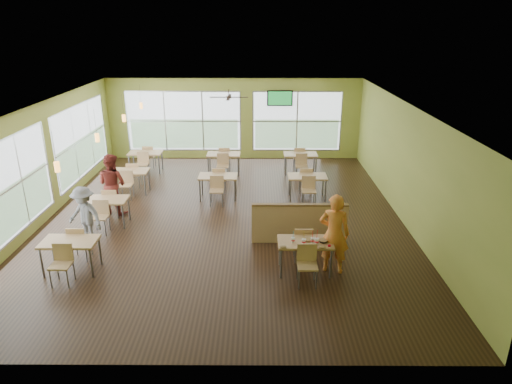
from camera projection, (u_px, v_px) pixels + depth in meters
room at (223, 164)px, 12.51m from camera, size 12.00×12.04×3.20m
window_bays at (152, 140)px, 15.44m from camera, size 9.24×10.24×2.38m
main_table at (305, 246)px, 10.04m from camera, size 1.22×1.52×0.87m
half_wall_divider at (299, 223)px, 11.43m from camera, size 2.40×0.14×1.04m
dining_tables at (195, 177)px, 14.46m from camera, size 6.92×8.72×0.87m
pendant_lights at (111, 128)px, 12.86m from camera, size 0.11×7.31×0.86m
ceiling_fan at (229, 97)px, 14.84m from camera, size 1.25×1.25×0.29m
tv_backwall at (280, 98)px, 17.72m from camera, size 1.00×0.07×0.60m
man_plaid at (334, 234)px, 9.96m from camera, size 0.76×0.59×1.84m
patron_maroon at (112, 184)px, 13.08m from camera, size 1.06×0.96×1.78m
patron_grey at (85, 216)px, 11.29m from camera, size 1.12×0.90×1.51m
cup_blue at (293, 240)px, 9.91m from camera, size 0.08×0.08×0.30m
cup_yellow at (304, 241)px, 9.83m from camera, size 0.10×0.10×0.34m
cup_red_near at (312, 240)px, 9.89m from camera, size 0.09×0.09×0.33m
cup_red_far at (317, 241)px, 9.83m from camera, size 0.11×0.11×0.38m
food_basket at (323, 241)px, 9.96m from camera, size 0.22×0.22×0.05m
ketchup_cup at (329, 246)px, 9.76m from camera, size 0.07×0.07×0.03m
wrapper_left at (283, 247)px, 9.71m from camera, size 0.20×0.19×0.04m
wrapper_mid at (307, 239)px, 10.01m from camera, size 0.24×0.22×0.06m
wrapper_right at (322, 247)px, 9.70m from camera, size 0.17×0.16×0.04m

